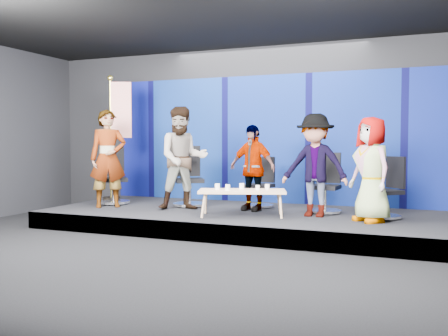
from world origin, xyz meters
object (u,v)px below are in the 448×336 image
Objects in this scene: chair_a at (113,185)px; coffee_table at (242,192)px; panelist_e at (371,170)px; mug_e at (267,187)px; chair_e at (387,198)px; mug_a at (217,187)px; flag_stand at (117,135)px; panelist_a at (108,159)px; chair_b at (189,186)px; mug_d at (258,188)px; panelist_b at (183,158)px; mug_b at (228,187)px; mug_c at (242,186)px; panelist_c at (252,168)px; panelist_d at (315,165)px; chair_d at (326,193)px; chair_c at (261,191)px.

coffee_table is at bearing -50.65° from chair_a.
mug_e is at bearing -134.86° from panelist_e.
mug_a is at bearing -118.94° from chair_e.
panelist_e is 5.17m from flag_stand.
chair_a is at bearing 164.81° from mug_a.
panelist_a reaches higher than chair_a.
chair_b reaches higher than mug_d.
panelist_b is 1.21× the size of coffee_table.
mug_c is at bearing 59.70° from mug_b.
panelist_e is (2.12, -0.52, 0.04)m from panelist_c.
coffee_table is (-1.13, -0.43, -0.45)m from panelist_d.
panelist_a is 0.71× the size of flag_stand.
panelist_c is (1.21, 0.37, -0.17)m from panelist_b.
chair_d is at bearing 42.03° from mug_d.
panelist_e is at bearing 5.78° from coffee_table.
chair_c is 0.62× the size of coffee_table.
panelist_a is 3.90m from panelist_d.
mug_a and mug_c have the same top height.
mug_a is (-1.63, -1.02, 0.14)m from chair_d.
panelist_b is at bearing 164.36° from coffee_table.
panelist_b is 2.63m from chair_d.
panelist_c is at bearing -14.50° from panelist_b.
chair_a is 2.92m from panelist_c.
mug_e is (0.78, 0.30, -0.00)m from mug_a.
mug_e is 0.04× the size of flag_stand.
mug_a is at bearing -46.36° from flag_stand.
mug_d is (0.32, -1.17, 0.17)m from chair_c.
panelist_b is 1.33m from mug_c.
panelist_b is 1.89m from flag_stand.
mug_a is 0.21m from mug_b.
chair_e is at bearing -1.38° from chair_c.
mug_e reaches higher than coffee_table.
chair_b is 13.93× the size of mug_d.
mug_c is at bearing -167.45° from mug_e.
panelist_a is at bearing -164.60° from chair_d.
mug_c is (-1.18, -0.31, -0.36)m from panelist_d.
chair_a is 12.48× the size of mug_e.
panelist_a is 4.09m from chair_d.
panelist_b is 1.08m from mug_a.
mug_d is at bearing 12.46° from mug_a.
chair_d is at bearing 32.43° from mug_c.
panelist_d reaches higher than chair_d.
chair_c is 11.44× the size of mug_d.
mug_d reaches higher than coffee_table.
panelist_a is at bearing 177.13° from coffee_table.
panelist_d is at bearing 15.84° from mug_e.
panelist_e is at bearing -9.13° from panelist_d.
panelist_e reaches higher than mug_c.
panelist_b is at bearing -132.07° from chair_c.
mug_b is at bearing -152.61° from panelist_d.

